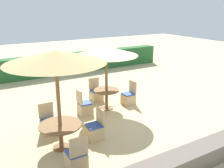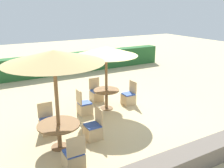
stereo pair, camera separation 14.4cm
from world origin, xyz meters
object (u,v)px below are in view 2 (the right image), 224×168
patio_chair_front_left_south (74,158)px  round_table_center (106,94)px  parasol_center (106,51)px  patio_chair_center_east (129,98)px  patio_chair_center_north (96,94)px  parasol_front_left (54,57)px  patio_chair_front_left_north (48,125)px  patio_chair_front_left_east (93,130)px  round_table_front_left (59,129)px  patio_chair_center_west (84,107)px

patio_chair_front_left_south → round_table_center: 3.76m
parasol_center → patio_chair_center_east: parasol_center is taller
round_table_center → patio_chair_center_north: 1.04m
parasol_front_left → patio_chair_front_left_north: (-0.03, 1.03, -2.30)m
patio_chair_front_left_east → round_table_center: bearing=-38.3°
parasol_front_left → patio_chair_center_north: parasol_front_left is taller
round_table_front_left → patio_chair_front_left_north: size_ratio=1.25×
parasol_front_left → patio_chair_center_east: bearing=27.0°
parasol_front_left → patio_chair_front_left_south: size_ratio=2.94×
patio_chair_center_east → parasol_front_left: bearing=117.0°
patio_chair_front_left_north → patio_chair_front_left_east: (1.07, -1.04, 0.00)m
parasol_front_left → round_table_center: 3.62m
patio_chair_front_left_east → parasol_center: size_ratio=0.39×
patio_chair_front_left_north → round_table_center: patio_chair_front_left_north is taller
patio_chair_center_north → patio_chair_center_west: size_ratio=1.00×
patio_chair_front_left_south → patio_chair_front_left_east: (1.03, 1.05, 0.00)m
parasol_front_left → patio_chair_center_north: bearing=47.9°
patio_chair_front_left_south → patio_chair_center_north: size_ratio=1.00×
round_table_front_left → round_table_center: round_table_center is taller
parasol_center → round_table_front_left: bearing=-143.9°
round_table_center → parasol_front_left: bearing=-143.9°
patio_chair_front_left_south → patio_chair_center_west: (1.50, 2.80, 0.00)m
round_table_front_left → round_table_center: bearing=36.1°
patio_chair_front_left_east → round_table_center: 2.30m
patio_chair_center_east → patio_chair_center_north: (-0.95, 1.01, 0.00)m
patio_chair_center_west → patio_chair_front_left_north: bearing=-65.0°
patio_chair_front_left_south → patio_chair_front_left_east: same height
parasol_front_left → round_table_center: (2.44, 1.78, -1.98)m
patio_chair_front_left_north → patio_chair_center_east: same height
parasol_front_left → parasol_center: (2.44, 1.78, -0.34)m
patio_chair_front_left_south → patio_chair_front_left_north: bearing=91.1°
patio_chair_front_left_north → parasol_center: parasol_center is taller
parasol_front_left → patio_chair_front_left_east: bearing=-0.5°
parasol_center → round_table_center: 1.64m
patio_chair_front_left_north → round_table_center: size_ratio=0.96×
parasol_front_left → patio_chair_center_east: (3.45, 1.76, -2.30)m
round_table_front_left → patio_chair_center_east: patio_chair_center_east is taller
round_table_front_left → patio_chair_front_left_east: (1.03, -0.01, -0.32)m
round_table_center → patio_chair_center_west: (-0.94, -0.04, -0.31)m
parasol_center → patio_chair_front_left_north: bearing=-163.1°
round_table_front_left → patio_chair_front_left_south: bearing=-89.7°
patio_chair_front_left_east → round_table_front_left: bearing=89.5°
patio_chair_front_left_north → patio_chair_center_north: size_ratio=1.00×
patio_chair_front_left_north → parasol_center: (2.48, 0.76, 1.96)m
patio_chair_front_left_south → round_table_center: (2.44, 2.84, 0.31)m
round_table_front_left → patio_chair_center_east: bearing=27.0°
patio_chair_front_left_north → patio_chair_front_left_east: bearing=135.8°
round_table_center → patio_chair_front_left_north: bearing=-163.1°
patio_chair_center_east → patio_chair_center_west: (-1.94, -0.02, 0.00)m
patio_chair_front_left_north → patio_chair_center_east: 3.56m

